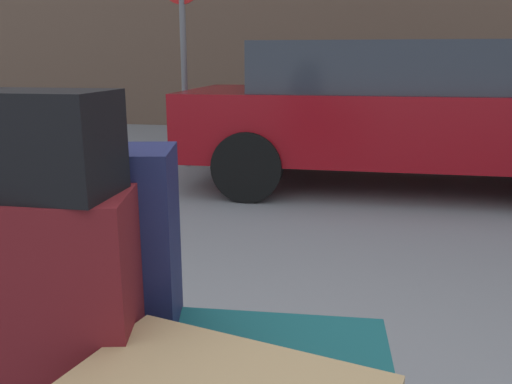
# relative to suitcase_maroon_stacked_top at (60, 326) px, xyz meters

# --- Properties ---
(suitcase_maroon_stacked_top) EXTENTS (0.40, 0.32, 0.64)m
(suitcase_maroon_stacked_top) POSITION_rel_suitcase_maroon_stacked_top_xyz_m (0.00, 0.00, 0.00)
(suitcase_maroon_stacked_top) COLOR maroon
(suitcase_maroon_stacked_top) RESTS_ON luggage_cart
(suitcase_navy_front_left) EXTENTS (0.47, 0.33, 0.70)m
(suitcase_navy_front_left) POSITION_rel_suitcase_maroon_stacked_top_xyz_m (-0.02, 0.22, 0.03)
(suitcase_navy_front_left) COLOR #191E47
(suitcase_navy_front_left) RESTS_ON luggage_cart
(duffel_bag_black_topmost_pile) EXTENTS (0.31, 0.21, 0.22)m
(duffel_bag_black_topmost_pile) POSITION_rel_suitcase_maroon_stacked_top_xyz_m (0.00, 0.00, 0.43)
(duffel_bag_black_topmost_pile) COLOR black
(duffel_bag_black_topmost_pile) RESTS_ON suitcase_maroon_stacked_top
(parked_car) EXTENTS (4.35, 2.02, 1.42)m
(parked_car) POSITION_rel_suitcase_maroon_stacked_top_xyz_m (0.99, 4.44, 0.10)
(parked_car) COLOR maroon
(parked_car) RESTS_ON ground_plane
(bollard_kerb_near) EXTENTS (0.22, 0.22, 0.55)m
(bollard_kerb_near) POSITION_rel_suitcase_maroon_stacked_top_xyz_m (2.32, 6.36, -0.38)
(bollard_kerb_near) COLOR #72665B
(bollard_kerb_near) RESTS_ON ground_plane
(no_parking_sign) EXTENTS (0.50, 0.07, 2.36)m
(no_parking_sign) POSITION_rel_suitcase_maroon_stacked_top_xyz_m (-1.42, 4.98, 0.80)
(no_parking_sign) COLOR slate
(no_parking_sign) RESTS_ON ground_plane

